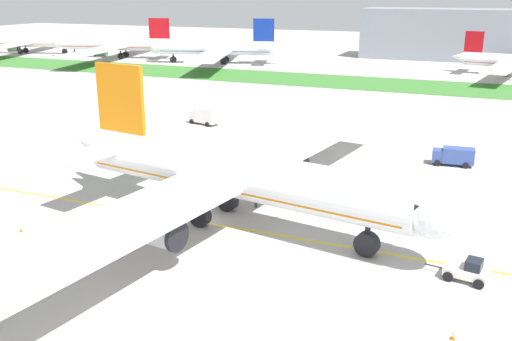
# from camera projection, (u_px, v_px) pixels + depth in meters

# --- Properties ---
(ground_plane) EXTENTS (600.00, 600.00, 0.00)m
(ground_plane) POSITION_uv_depth(u_px,v_px,m) (205.00, 220.00, 63.56)
(ground_plane) COLOR #ADAAA5
(ground_plane) RESTS_ON ground
(apron_taxi_line) EXTENTS (280.00, 0.36, 0.01)m
(apron_taxi_line) POSITION_uv_depth(u_px,v_px,m) (202.00, 222.00, 62.96)
(apron_taxi_line) COLOR yellow
(apron_taxi_line) RESTS_ON ground
(grass_median_strip) EXTENTS (320.00, 24.00, 0.10)m
(grass_median_strip) POSITION_uv_depth(u_px,v_px,m) (381.00, 84.00, 154.72)
(grass_median_strip) COLOR #38722D
(grass_median_strip) RESTS_ON ground
(airliner_foreground) EXTENTS (47.95, 76.24, 16.37)m
(airliner_foreground) POSITION_uv_depth(u_px,v_px,m) (232.00, 175.00, 61.32)
(airliner_foreground) COLOR white
(airliner_foreground) RESTS_ON ground
(pushback_tug) EXTENTS (5.60, 3.00, 2.11)m
(pushback_tug) POSITION_uv_depth(u_px,v_px,m) (468.00, 270.00, 50.17)
(pushback_tug) COLOR white
(pushback_tug) RESTS_ON ground
(ground_crew_wingwalker_port) EXTENTS (0.58, 0.30, 1.66)m
(ground_crew_wingwalker_port) POSITION_uv_depth(u_px,v_px,m) (256.00, 200.00, 66.95)
(ground_crew_wingwalker_port) COLOR black
(ground_crew_wingwalker_port) RESTS_ON ground
(ground_crew_marshaller_front) EXTENTS (0.42, 0.51, 1.64)m
(ground_crew_marshaller_front) POSITION_uv_depth(u_px,v_px,m) (97.00, 231.00, 58.38)
(ground_crew_marshaller_front) COLOR black
(ground_crew_marshaller_front) RESTS_ON ground
(traffic_cone_near_nose) EXTENTS (0.36, 0.36, 0.58)m
(traffic_cone_near_nose) POSITION_uv_depth(u_px,v_px,m) (21.00, 229.00, 60.49)
(traffic_cone_near_nose) COLOR #F2590C
(traffic_cone_near_nose) RESTS_ON ground
(traffic_cone_port_wing) EXTENTS (0.36, 0.36, 0.58)m
(traffic_cone_port_wing) POSITION_uv_depth(u_px,v_px,m) (453.00, 336.00, 41.85)
(traffic_cone_port_wing) COLOR #F2590C
(traffic_cone_port_wing) RESTS_ON ground
(service_truck_baggage_loader) EXTENTS (6.01, 2.91, 2.65)m
(service_truck_baggage_loader) POSITION_uv_depth(u_px,v_px,m) (454.00, 156.00, 82.98)
(service_truck_baggage_loader) COLOR #33478C
(service_truck_baggage_loader) RESTS_ON ground
(service_truck_fuel_bowser) EXTENTS (6.48, 3.88, 3.24)m
(service_truck_fuel_bowser) POSITION_uv_depth(u_px,v_px,m) (204.00, 116.00, 108.19)
(service_truck_fuel_bowser) COLOR white
(service_truck_fuel_bowser) RESTS_ON ground
(parked_airliner_far_left) EXTENTS (43.76, 71.28, 13.83)m
(parked_airliner_far_left) POSITION_uv_depth(u_px,v_px,m) (27.00, 42.00, 227.40)
(parked_airliner_far_left) COLOR white
(parked_airliner_far_left) RESTS_ON ground
(parked_airliner_far_centre) EXTENTS (50.66, 82.70, 14.66)m
(parked_airliner_far_centre) POSITION_uv_depth(u_px,v_px,m) (116.00, 44.00, 213.24)
(parked_airliner_far_centre) COLOR white
(parked_airliner_far_centre) RESTS_ON ground
(parked_airliner_far_right) EXTENTS (46.88, 75.92, 15.23)m
(parked_airliner_far_right) POSITION_uv_depth(u_px,v_px,m) (218.00, 48.00, 196.87)
(parked_airliner_far_right) COLOR white
(parked_airliner_far_right) RESTS_ON ground
(terminal_building) EXTENTS (97.84, 20.00, 18.00)m
(terminal_building) POSITION_uv_depth(u_px,v_px,m) (503.00, 36.00, 201.11)
(terminal_building) COLOR gray
(terminal_building) RESTS_ON ground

